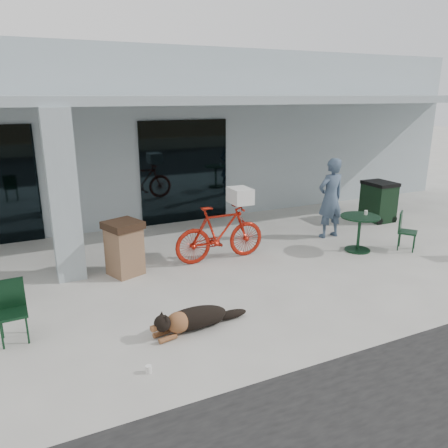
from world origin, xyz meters
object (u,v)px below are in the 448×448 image
cafe_table_far (359,233)px  trash_receptacle (124,248)px  cafe_chair_far_a (408,231)px  person (331,198)px  bicycle (220,233)px  wheeled_bin (378,201)px  cafe_chair_near (12,313)px  dog (195,317)px

cafe_table_far → trash_receptacle: bearing=169.9°
cafe_chair_far_a → trash_receptacle: size_ratio=0.81×
person → bicycle: bearing=2.7°
cafe_table_far → cafe_chair_far_a: size_ratio=1.00×
bicycle → person: 3.07m
cafe_chair_far_a → wheeled_bin: wheeled_bin is taller
cafe_table_far → person: size_ratio=0.44×
cafe_chair_far_a → trash_receptacle: trash_receptacle is taller
cafe_chair_far_a → person: 1.87m
wheeled_bin → cafe_chair_near: bearing=-163.9°
cafe_chair_near → cafe_chair_far_a: size_ratio=1.02×
bicycle → cafe_table_far: bearing=-104.0°
bicycle → trash_receptacle: (-1.96, 0.10, -0.06)m
person → wheeled_bin: (2.13, 0.60, -0.42)m
bicycle → wheeled_bin: 5.24m
bicycle → cafe_chair_near: size_ratio=2.26×
cafe_table_far → wheeled_bin: (2.17, 1.68, 0.14)m
dog → cafe_table_far: 4.78m
bicycle → dog: bearing=148.4°
cafe_chair_far_a → wheeled_bin: 2.39m
dog → cafe_chair_far_a: 5.65m
dog → wheeled_bin: wheeled_bin is taller
dog → cafe_chair_near: cafe_chair_near is taller
cafe_table_far → cafe_chair_far_a: 1.10m
bicycle → cafe_table_far: bicycle is taller
bicycle → dog: (-1.51, -2.38, -0.40)m
cafe_table_far → trash_receptacle: (-4.95, 0.88, 0.13)m
trash_receptacle → cafe_table_far: bearing=-10.1°
dog → person: (4.54, 2.68, 0.77)m
cafe_chair_near → wheeled_bin: (9.07, 2.52, 0.10)m
dog → cafe_table_far: bearing=9.1°
cafe_chair_far_a → trash_receptacle: (-5.97, 1.29, 0.10)m
person → wheeled_bin: bearing=-167.2°
cafe_chair_far_a → trash_receptacle: 6.11m
dog → wheeled_bin: (6.67, 3.28, 0.34)m
bicycle → cafe_chair_near: bearing=113.2°
cafe_chair_far_a → bicycle: bearing=125.8°
person → trash_receptacle: (-4.99, -0.20, -0.43)m
bicycle → wheeled_bin: bicycle is taller
cafe_chair_far_a → person: bearing=85.6°
cafe_chair_near → wheeled_bin: 9.42m
bicycle → cafe_chair_near: 4.24m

